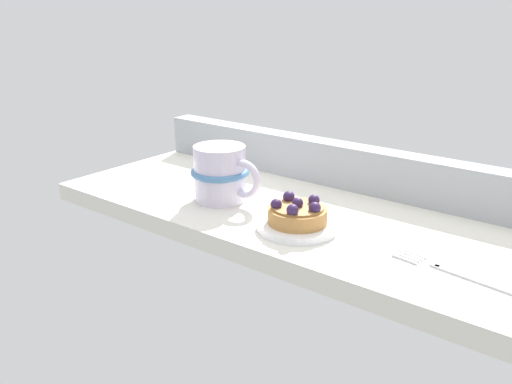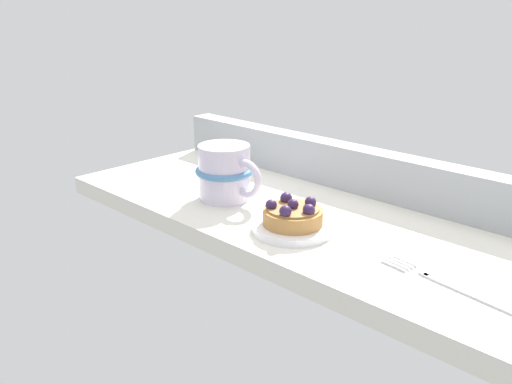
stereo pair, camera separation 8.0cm
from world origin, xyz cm
name	(u,v)px [view 2 (the right image)]	position (x,y,z in cm)	size (l,w,h in cm)	color
ground_plane	(298,218)	(0.00, 0.00, -1.44)	(78.87, 31.71, 2.87)	silver
window_rail_back	(351,168)	(0.00, 13.78, 3.68)	(77.29, 4.14, 7.37)	#9EA3A8
dessert_plate	(292,228)	(4.81, -7.03, 0.52)	(11.16, 11.16, 1.11)	white
raspberry_tart	(293,214)	(4.82, -7.05, 2.52)	(8.28, 8.28, 3.75)	#B77F42
coffee_mug	(226,172)	(-11.42, -4.43, 4.45)	(12.71, 9.34, 8.85)	silver
dessert_fork	(444,282)	(26.76, -6.58, 0.30)	(16.47, 3.63, 0.60)	silver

